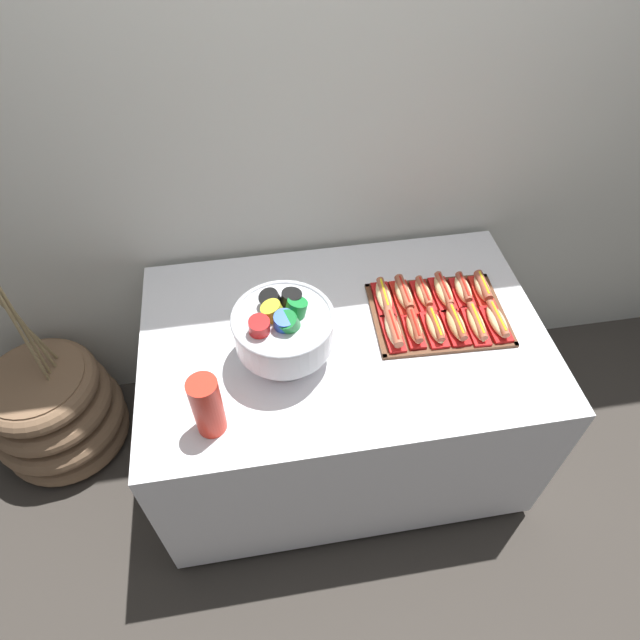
{
  "coord_description": "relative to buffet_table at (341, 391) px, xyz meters",
  "views": [
    {
      "loc": [
        -0.29,
        -1.23,
        2.25
      ],
      "look_at": [
        -0.08,
        0.04,
        0.8
      ],
      "focal_mm": 30.63,
      "sensor_mm": 36.0,
      "label": 1
    }
  ],
  "objects": [
    {
      "name": "hot_dog_9",
      "position": [
        0.4,
        0.11,
        0.4
      ],
      "size": [
        0.07,
        0.18,
        0.06
      ],
      "color": "red",
      "rests_on": "serving_tray"
    },
    {
      "name": "floor_vase",
      "position": [
        -1.21,
        0.22,
        -0.18
      ],
      "size": [
        0.56,
        0.56,
        1.06
      ],
      "color": "brown",
      "rests_on": "ground_plane"
    },
    {
      "name": "hot_dog_4",
      "position": [
        0.46,
        -0.06,
        0.4
      ],
      "size": [
        0.07,
        0.19,
        0.06
      ],
      "color": "red",
      "rests_on": "serving_tray"
    },
    {
      "name": "hot_dog_0",
      "position": [
        0.16,
        -0.05,
        0.4
      ],
      "size": [
        0.06,
        0.17,
        0.06
      ],
      "color": "red",
      "rests_on": "serving_tray"
    },
    {
      "name": "hot_dog_1",
      "position": [
        0.24,
        -0.05,
        0.4
      ],
      "size": [
        0.06,
        0.16,
        0.06
      ],
      "color": "red",
      "rests_on": "serving_tray"
    },
    {
      "name": "punch_bowl",
      "position": [
        -0.22,
        -0.08,
        0.52
      ],
      "size": [
        0.33,
        0.33,
        0.27
      ],
      "color": "silver",
      "rests_on": "buffet_table"
    },
    {
      "name": "ground_plane",
      "position": [
        0.0,
        0.0,
        -0.4
      ],
      "size": [
        10.0,
        10.0,
        0.0
      ],
      "primitive_type": "plane",
      "color": "#38332D"
    },
    {
      "name": "hot_dog_7",
      "position": [
        0.25,
        0.12,
        0.4
      ],
      "size": [
        0.07,
        0.18,
        0.06
      ],
      "color": "red",
      "rests_on": "serving_tray"
    },
    {
      "name": "cup_stack",
      "position": [
        -0.47,
        -0.31,
        0.48
      ],
      "size": [
        0.09,
        0.09,
        0.23
      ],
      "color": "red",
      "rests_on": "buffet_table"
    },
    {
      "name": "hot_dog_6",
      "position": [
        0.17,
        0.12,
        0.4
      ],
      "size": [
        0.07,
        0.18,
        0.06
      ],
      "color": "#B21414",
      "rests_on": "serving_tray"
    },
    {
      "name": "hot_dog_11",
      "position": [
        0.55,
        0.1,
        0.4
      ],
      "size": [
        0.07,
        0.16,
        0.06
      ],
      "color": "red",
      "rests_on": "serving_tray"
    },
    {
      "name": "hot_dog_2",
      "position": [
        0.31,
        -0.05,
        0.4
      ],
      "size": [
        0.07,
        0.17,
        0.06
      ],
      "color": "red",
      "rests_on": "serving_tray"
    },
    {
      "name": "hot_dog_5",
      "position": [
        0.54,
        -0.06,
        0.4
      ],
      "size": [
        0.07,
        0.17,
        0.06
      ],
      "color": "#B21414",
      "rests_on": "serving_tray"
    },
    {
      "name": "hot_dog_10",
      "position": [
        0.47,
        0.11,
        0.4
      ],
      "size": [
        0.08,
        0.16,
        0.06
      ],
      "color": "red",
      "rests_on": "serving_tray"
    },
    {
      "name": "buffet_table",
      "position": [
        0.0,
        0.0,
        0.0
      ],
      "size": [
        1.44,
        0.93,
        0.77
      ],
      "color": "silver",
      "rests_on": "ground_plane"
    },
    {
      "name": "hot_dog_8",
      "position": [
        0.32,
        0.11,
        0.4
      ],
      "size": [
        0.06,
        0.16,
        0.06
      ],
      "color": "red",
      "rests_on": "serving_tray"
    },
    {
      "name": "serving_tray",
      "position": [
        0.36,
        0.03,
        0.37
      ],
      "size": [
        0.5,
        0.38,
        0.01
      ],
      "color": "#56331E",
      "rests_on": "buffet_table"
    },
    {
      "name": "hot_dog_3",
      "position": [
        0.39,
        -0.06,
        0.4
      ],
      "size": [
        0.07,
        0.17,
        0.06
      ],
      "color": "#B21414",
      "rests_on": "serving_tray"
    },
    {
      "name": "back_wall",
      "position": [
        0.0,
        0.54,
        0.9
      ],
      "size": [
        6.0,
        0.1,
        2.6
      ],
      "primitive_type": "cube",
      "color": "beige",
      "rests_on": "ground_plane"
    }
  ]
}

